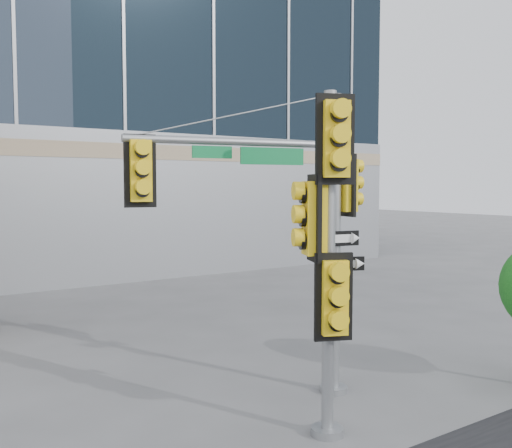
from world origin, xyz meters
TOP-DOWN VIEW (x-y plane):
  - ground at (0.00, 0.00)m, footprint 120.00×120.00m
  - main_signal_pole at (-0.24, 0.52)m, footprint 4.25×1.14m
  - secondary_signal_pole at (-0.69, -1.08)m, footprint 0.90×0.88m

SIDE VIEW (x-z plane):
  - ground at x=0.00m, z-range 0.00..0.00m
  - secondary_signal_pole at x=-0.69m, z-range 0.46..5.75m
  - main_signal_pole at x=-0.24m, z-range 0.66..6.19m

